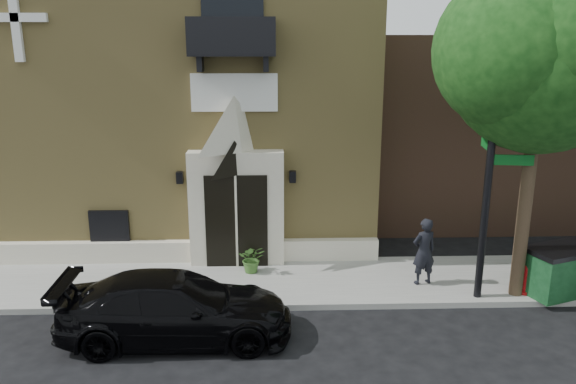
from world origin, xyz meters
The scene contains 10 objects.
ground centered at (0.00, 0.00, 0.00)m, with size 120.00×120.00×0.00m, color black.
sidewalk centered at (1.00, 1.50, 0.07)m, with size 42.00×3.00×0.15m, color gray.
church centered at (-2.99, 7.95, 4.63)m, with size 12.20×11.01×9.30m.
street_tree_left centered at (6.03, 0.35, 5.87)m, with size 4.97×4.38×7.77m.
black_sedan centered at (-2.11, -1.18, 0.72)m, with size 2.01×4.95×1.44m, color black.
street_sign centered at (5.03, 0.35, 3.49)m, with size 1.05×1.12×6.65m.
fire_hydrant centered at (6.26, 0.49, 0.53)m, with size 0.44×0.35×0.77m.
dumpster centered at (7.12, 0.49, 0.75)m, with size 2.07×1.60×1.19m.
planter centered at (-0.58, 2.03, 0.54)m, with size 0.70×0.60×0.77m, color #406E2B.
pedestrian_near centered at (3.84, 1.14, 1.03)m, with size 0.64×0.42×1.76m, color black.
Camera 1 is at (-0.06, -12.17, 6.22)m, focal length 35.00 mm.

